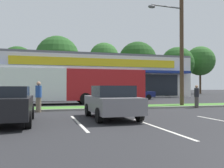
% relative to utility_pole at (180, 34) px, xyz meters
% --- Properties ---
extents(grass_median, '(56.00, 2.20, 0.12)m').
position_rel_utility_pole_xyz_m(grass_median, '(-4.71, 0.26, -5.51)').
color(grass_median, '#427A2D').
rests_on(grass_median, ground_plane).
extents(curb_lip, '(56.00, 0.24, 0.12)m').
position_rel_utility_pole_xyz_m(curb_lip, '(-4.71, -0.96, -5.51)').
color(curb_lip, gray).
rests_on(curb_lip, ground_plane).
extents(parking_stripe_0, '(0.12, 4.80, 0.01)m').
position_rel_utility_pole_xyz_m(parking_stripe_0, '(-8.67, -6.27, -5.57)').
color(parking_stripe_0, silver).
rests_on(parking_stripe_0, ground_plane).
extents(parking_stripe_1, '(0.12, 4.80, 0.01)m').
position_rel_utility_pole_xyz_m(parking_stripe_1, '(-6.02, -8.34, -5.57)').
color(parking_stripe_1, silver).
rests_on(parking_stripe_1, ground_plane).
extents(storefront_building, '(28.90, 12.69, 6.29)m').
position_rel_utility_pole_xyz_m(storefront_building, '(-2.64, 21.93, -2.42)').
color(storefront_building, silver).
rests_on(storefront_building, ground_plane).
extents(tree_left, '(6.49, 6.49, 9.20)m').
position_rel_utility_pole_xyz_m(tree_left, '(-14.56, 32.69, 0.37)').
color(tree_left, '#473323').
rests_on(tree_left, ground_plane).
extents(tree_mid_left, '(8.04, 8.04, 10.94)m').
position_rel_utility_pole_xyz_m(tree_mid_left, '(-7.46, 29.65, 1.34)').
color(tree_mid_left, '#473323').
rests_on(tree_mid_left, ground_plane).
extents(tree_mid, '(5.85, 5.85, 10.31)m').
position_rel_utility_pole_xyz_m(tree_mid, '(1.64, 30.52, 1.79)').
color(tree_mid, '#473323').
rests_on(tree_mid, ground_plane).
extents(tree_mid_right, '(8.07, 8.07, 11.11)m').
position_rel_utility_pole_xyz_m(tree_mid_right, '(9.23, 31.72, 1.50)').
color(tree_mid_right, '#473323').
rests_on(tree_mid_right, ground_plane).
extents(tree_right, '(6.93, 6.93, 9.91)m').
position_rel_utility_pole_xyz_m(tree_right, '(17.13, 29.09, 0.86)').
color(tree_right, '#473323').
rests_on(tree_right, ground_plane).
extents(tree_far_right, '(6.75, 6.75, 10.96)m').
position_rel_utility_pole_xyz_m(tree_far_right, '(25.06, 32.43, 2.00)').
color(tree_far_right, '#473323').
rests_on(tree_far_right, ground_plane).
extents(utility_pole, '(3.03, 2.40, 10.44)m').
position_rel_utility_pole_xyz_m(utility_pole, '(0.00, 0.00, 0.00)').
color(utility_pole, '#4C3826').
rests_on(utility_pole, ground_plane).
extents(city_bus, '(13.03, 2.77, 3.25)m').
position_rel_utility_pole_xyz_m(city_bus, '(-7.55, 5.37, -3.80)').
color(city_bus, '#AD191E').
rests_on(city_bus, ground_plane).
extents(bus_stop_bench, '(1.60, 0.45, 0.95)m').
position_rel_utility_pole_xyz_m(bus_stop_bench, '(-11.98, -1.52, -5.07)').
color(bus_stop_bench, brown).
rests_on(bus_stop_bench, ground_plane).
extents(car_0, '(4.43, 1.92, 1.48)m').
position_rel_utility_pole_xyz_m(car_0, '(-9.77, 10.86, -4.81)').
color(car_0, '#515459').
rests_on(car_0, ground_plane).
extents(car_1, '(2.01, 4.14, 1.55)m').
position_rel_utility_pole_xyz_m(car_1, '(-6.97, -5.43, -4.78)').
color(car_1, slate).
rests_on(car_1, ground_plane).
extents(car_2, '(4.72, 1.89, 1.46)m').
position_rel_utility_pole_xyz_m(car_2, '(0.63, 11.16, -4.82)').
color(car_2, navy).
rests_on(car_2, ground_plane).
extents(car_3, '(1.91, 4.30, 1.51)m').
position_rel_utility_pole_xyz_m(car_3, '(-11.43, -5.93, -4.78)').
color(car_3, black).
rests_on(car_3, ground_plane).
extents(pedestrian_near_bench, '(0.37, 0.37, 1.82)m').
position_rel_utility_pole_xyz_m(pedestrian_near_bench, '(-10.33, -1.39, -4.66)').
color(pedestrian_near_bench, '#726651').
rests_on(pedestrian_near_bench, ground_plane).
extents(pedestrian_by_pole, '(0.33, 0.33, 1.64)m').
position_rel_utility_pole_xyz_m(pedestrian_by_pole, '(0.55, -1.26, -4.75)').
color(pedestrian_by_pole, '#47423D').
rests_on(pedestrian_by_pole, ground_plane).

